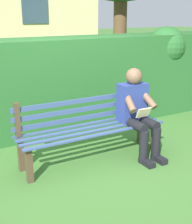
{
  "coord_description": "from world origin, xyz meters",
  "views": [
    {
      "loc": [
        1.83,
        3.36,
        1.87
      ],
      "look_at": [
        0.0,
        0.1,
        0.69
      ],
      "focal_mm": 50.93,
      "sensor_mm": 36.0,
      "label": 1
    }
  ],
  "objects": [
    {
      "name": "hedge_backdrop",
      "position": [
        -0.33,
        -1.35,
        0.78
      ],
      "size": [
        6.52,
        0.88,
        1.62
      ],
      "color": "#265B28",
      "rests_on": "ground"
    },
    {
      "name": "person_seated",
      "position": [
        -0.63,
        0.1,
        0.62
      ],
      "size": [
        0.44,
        0.73,
        1.17
      ],
      "color": "navy",
      "rests_on": "ground"
    },
    {
      "name": "park_bench",
      "position": [
        0.0,
        -0.07,
        0.44
      ],
      "size": [
        1.96,
        0.48,
        0.86
      ],
      "color": "#4C3828",
      "rests_on": "ground"
    },
    {
      "name": "ground",
      "position": [
        0.0,
        0.0,
        0.0
      ],
      "size": [
        60.0,
        60.0,
        0.0
      ],
      "primitive_type": "plane",
      "color": "#3D6B2D"
    }
  ]
}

